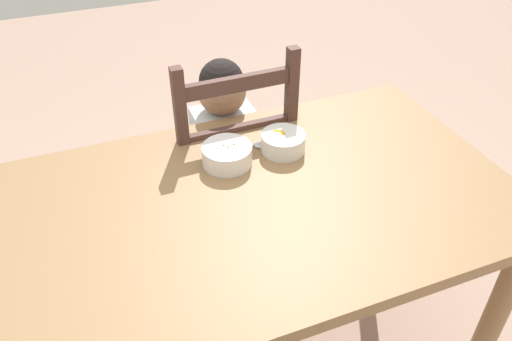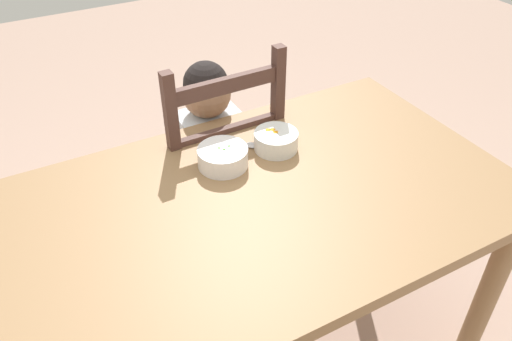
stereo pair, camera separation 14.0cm
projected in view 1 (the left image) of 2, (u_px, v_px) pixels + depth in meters
name	position (u px, v px, depth m)	size (l,w,h in m)	color
dining_table	(247.00, 227.00, 1.47)	(1.52, 0.87, 0.78)	#946E48
dining_chair	(228.00, 178.00, 1.97)	(0.43, 0.43, 1.04)	#4A2F28
child_figure	(227.00, 145.00, 1.88)	(0.32, 0.31, 0.96)	silver
bowl_of_peas	(227.00, 154.00, 1.53)	(0.15, 0.15, 0.06)	white
bowl_of_carrots	(283.00, 142.00, 1.58)	(0.14, 0.14, 0.06)	white
spoon	(265.00, 147.00, 1.61)	(0.11, 0.12, 0.01)	silver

